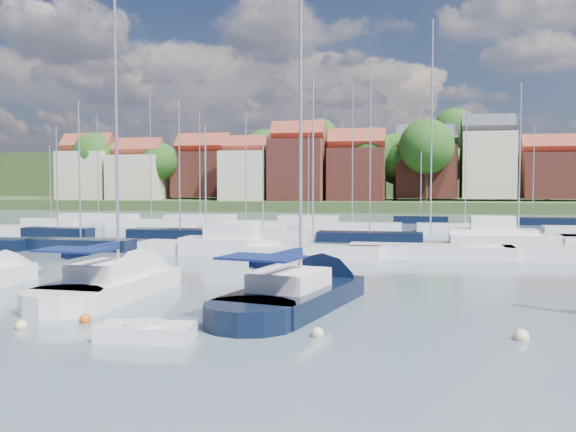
# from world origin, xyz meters

# --- Properties ---
(ground) EXTENTS (260.00, 260.00, 0.00)m
(ground) POSITION_xyz_m (0.00, 40.00, 0.00)
(ground) COLOR #44515D
(ground) RESTS_ON ground
(sailboat_centre) EXTENTS (3.82, 12.20, 16.35)m
(sailboat_centre) POSITION_xyz_m (-5.88, 4.84, 0.35)
(sailboat_centre) COLOR silver
(sailboat_centre) RESTS_ON ground
(sailboat_navy) EXTENTS (5.98, 12.90, 17.24)m
(sailboat_navy) POSITION_xyz_m (2.89, 3.80, 0.35)
(sailboat_navy) COLOR black
(sailboat_navy) RESTS_ON ground
(tender) EXTENTS (3.10, 1.60, 0.65)m
(tender) POSITION_xyz_m (-1.18, -3.94, 0.25)
(tender) COLOR silver
(tender) RESTS_ON ground
(buoy_b) EXTENTS (0.43, 0.43, 0.43)m
(buoy_b) POSITION_xyz_m (-6.00, -3.36, 0.00)
(buoy_b) COLOR beige
(buoy_b) RESTS_ON ground
(buoy_c) EXTENTS (0.43, 0.43, 0.43)m
(buoy_c) POSITION_xyz_m (-4.37, -1.98, 0.00)
(buoy_c) COLOR #D85914
(buoy_c) RESTS_ON ground
(buoy_d) EXTENTS (0.42, 0.42, 0.42)m
(buoy_d) POSITION_xyz_m (4.14, -2.45, 0.00)
(buoy_d) COLOR beige
(buoy_d) RESTS_ON ground
(buoy_e) EXTENTS (0.47, 0.47, 0.47)m
(buoy_e) POSITION_xyz_m (3.79, 5.86, 0.00)
(buoy_e) COLOR #D85914
(buoy_e) RESTS_ON ground
(buoy_f) EXTENTS (0.51, 0.51, 0.51)m
(buoy_f) POSITION_xyz_m (10.59, -1.63, 0.00)
(buoy_f) COLOR beige
(buoy_f) RESTS_ON ground
(marina_field) EXTENTS (79.62, 41.41, 15.93)m
(marina_field) POSITION_xyz_m (1.91, 35.15, 0.43)
(marina_field) COLOR silver
(marina_field) RESTS_ON ground
(far_shore_town) EXTENTS (212.46, 90.00, 22.27)m
(far_shore_town) POSITION_xyz_m (2.23, 132.67, 4.61)
(far_shore_town) COLOR #354924
(far_shore_town) RESTS_ON ground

